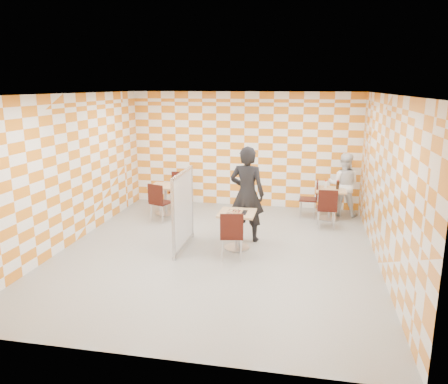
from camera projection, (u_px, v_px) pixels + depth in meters
name	position (u px, v px, depth m)	size (l,w,h in m)	color
room_shell	(222.00, 171.00, 8.67)	(7.00, 7.00, 7.00)	gray
main_table	(237.00, 224.00, 8.55)	(0.70, 0.70, 0.75)	tan
second_table	(330.00, 199.00, 10.45)	(0.70, 0.70, 0.75)	tan
empty_table	(165.00, 195.00, 10.84)	(0.70, 0.70, 0.75)	tan
chair_main_front	(232.00, 232.00, 7.95)	(0.49, 0.50, 0.92)	#330F0A
chair_second_front	(327.00, 206.00, 9.71)	(0.44, 0.45, 0.92)	#330F0A
chair_second_side	(312.00, 196.00, 10.58)	(0.44, 0.43, 0.92)	#330F0A
chair_empty_near	(158.00, 200.00, 10.23)	(0.54, 0.55, 0.92)	#330F0A
chair_empty_far	(179.00, 187.00, 11.55)	(0.45, 0.46, 0.92)	#330F0A
partition	(183.00, 210.00, 8.51)	(0.08, 1.38, 1.55)	white
man_dark	(247.00, 194.00, 8.93)	(0.72, 0.47, 1.97)	black
man_white	(344.00, 185.00, 10.71)	(0.76, 0.59, 1.56)	white
pizza_on_foil	(237.00, 211.00, 8.47)	(0.40, 0.40, 0.04)	silver
sport_bottle	(326.00, 184.00, 10.48)	(0.06, 0.06, 0.20)	white
soda_bottle	(338.00, 185.00, 10.34)	(0.07, 0.07, 0.23)	black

